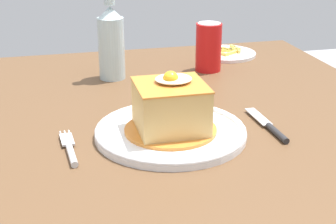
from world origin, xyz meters
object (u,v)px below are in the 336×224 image
at_px(beer_bottle_clear, 111,39).
at_px(knife, 271,128).
at_px(main_plate, 171,131).
at_px(side_plate_fries, 226,53).
at_px(fork, 70,150).
at_px(soda_can, 209,47).

bearing_deg(beer_bottle_clear, knife, -57.80).
distance_m(main_plate, side_plate_fries, 0.58).
bearing_deg(beer_bottle_clear, fork, -107.91).
distance_m(main_plate, fork, 0.19).
bearing_deg(fork, knife, 0.62).
relative_size(knife, beer_bottle_clear, 0.62).
xyz_separation_m(knife, side_plate_fries, (0.10, 0.53, -0.00)).
bearing_deg(knife, soda_can, 89.61).
bearing_deg(beer_bottle_clear, main_plate, -81.29).
bearing_deg(soda_can, knife, -90.39).
height_order(main_plate, side_plate_fries, main_plate).
bearing_deg(soda_can, main_plate, -117.21).
xyz_separation_m(beer_bottle_clear, side_plate_fries, (0.34, 0.13, -0.09)).
xyz_separation_m(main_plate, knife, (0.19, -0.02, -0.00)).
distance_m(soda_can, side_plate_fries, 0.17).
bearing_deg(side_plate_fries, beer_bottle_clear, -158.88).
distance_m(soda_can, beer_bottle_clear, 0.25).
relative_size(knife, soda_can, 1.33).
bearing_deg(knife, fork, -179.38).
height_order(fork, beer_bottle_clear, beer_bottle_clear).
bearing_deg(knife, beer_bottle_clear, 122.20).
xyz_separation_m(soda_can, beer_bottle_clear, (-0.25, -0.01, 0.04)).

